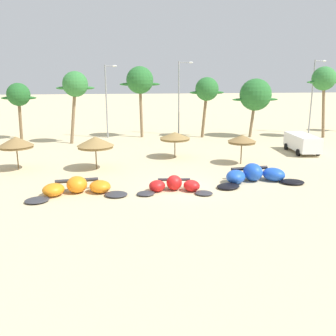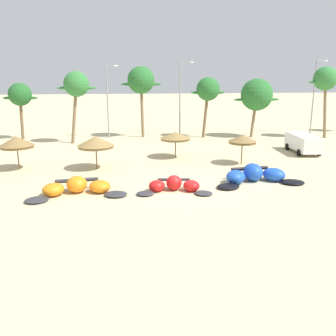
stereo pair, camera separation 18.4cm
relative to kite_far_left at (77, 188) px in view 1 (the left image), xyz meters
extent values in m
plane|color=beige|center=(7.32, 0.36, -0.43)|extent=(260.00, 260.00, 0.00)
ellipsoid|color=#333338|center=(-2.37, -1.31, -0.32)|extent=(1.98, 1.92, 0.22)
ellipsoid|color=orange|center=(-1.52, -0.19, -0.02)|extent=(1.95, 2.00, 0.83)
ellipsoid|color=orange|center=(-0.04, 0.36, 0.13)|extent=(1.55, 1.67, 1.12)
ellipsoid|color=orange|center=(1.52, 0.15, -0.02)|extent=(2.05, 2.06, 0.83)
ellipsoid|color=#333338|center=(2.60, -0.75, -0.32)|extent=(1.81, 1.70, 0.22)
cylinder|color=#333338|center=(-0.10, 0.89, 0.26)|extent=(2.94, 0.59, 0.27)
cube|color=#333338|center=(-0.02, 0.21, 0.13)|extent=(1.12, 0.66, 0.04)
ellipsoid|color=#333338|center=(4.57, -0.81, -0.33)|extent=(1.44, 1.34, 0.21)
ellipsoid|color=red|center=(5.41, -0.11, -0.05)|extent=(1.61, 1.63, 0.77)
ellipsoid|color=red|center=(6.62, 0.07, 0.09)|extent=(1.20, 1.32, 1.04)
ellipsoid|color=red|center=(7.78, -0.36, -0.05)|extent=(1.53, 1.59, 0.77)
ellipsoid|color=#333338|center=(8.45, -1.23, -0.33)|extent=(1.57, 1.50, 0.21)
cylinder|color=#333338|center=(6.67, 0.49, 0.19)|extent=(2.30, 0.45, 0.21)
cube|color=#333338|center=(6.61, -0.05, 0.09)|extent=(0.87, 0.52, 0.04)
ellipsoid|color=black|center=(10.49, -0.02, -0.30)|extent=(2.17, 2.01, 0.27)
ellipsoid|color=blue|center=(11.37, 1.09, 0.06)|extent=(2.07, 2.20, 0.99)
ellipsoid|color=blue|center=(12.87, 1.63, 0.23)|extent=(1.56, 1.87, 1.33)
ellipsoid|color=blue|center=(14.43, 1.39, 0.06)|extent=(2.19, 2.23, 0.99)
ellipsoid|color=black|center=(15.51, 0.47, -0.30)|extent=(2.03, 1.79, 0.27)
cylinder|color=black|center=(12.81, 2.24, 0.37)|extent=(2.96, 0.55, 0.27)
cube|color=black|center=(12.88, 1.46, 0.23)|extent=(1.13, 0.73, 0.04)
cylinder|color=brown|center=(-5.63, 7.27, 0.61)|extent=(0.10, 0.10, 2.07)
cone|color=olive|center=(-5.63, 7.27, 2.03)|extent=(2.84, 2.84, 0.78)
cylinder|color=brown|center=(-5.63, 7.27, 1.54)|extent=(2.70, 2.70, 0.20)
cylinder|color=brown|center=(0.90, 6.69, 0.58)|extent=(0.10, 0.10, 2.03)
cone|color=olive|center=(0.90, 6.69, 1.99)|extent=(3.10, 3.10, 0.78)
cylinder|color=olive|center=(0.90, 6.69, 1.50)|extent=(2.94, 2.94, 0.20)
cylinder|color=brown|center=(8.17, 10.27, 0.53)|extent=(0.10, 0.10, 1.92)
cone|color=olive|center=(8.17, 10.27, 1.77)|extent=(2.94, 2.94, 0.58)
cylinder|color=olive|center=(8.17, 10.27, 1.39)|extent=(2.79, 2.79, 0.20)
cylinder|color=brown|center=(13.69, 6.94, 0.61)|extent=(0.10, 0.10, 2.08)
cone|color=olive|center=(13.69, 6.94, 1.93)|extent=(2.51, 2.51, 0.56)
cylinder|color=brown|center=(13.69, 6.94, 1.55)|extent=(2.38, 2.38, 0.20)
cube|color=white|center=(21.47, 10.95, 0.66)|extent=(2.33, 5.19, 1.50)
cube|color=black|center=(21.56, 12.34, 0.92)|extent=(2.05, 1.39, 0.56)
cylinder|color=black|center=(20.56, 12.58, -0.09)|extent=(0.28, 0.69, 0.68)
cylinder|color=black|center=(22.58, 12.45, -0.09)|extent=(0.28, 0.69, 0.68)
cylinder|color=black|center=(20.37, 9.44, -0.09)|extent=(0.28, 0.69, 0.68)
cylinder|color=black|center=(22.38, 9.31, -0.09)|extent=(0.28, 0.69, 0.68)
cylinder|color=brown|center=(-9.16, 23.07, 2.30)|extent=(0.50, 0.36, 5.47)
sphere|color=#236028|center=(-9.09, 23.07, 5.03)|extent=(2.77, 2.77, 2.77)
ellipsoid|color=#236028|center=(-10.20, 23.07, 4.62)|extent=(1.94, 0.50, 0.36)
ellipsoid|color=#236028|center=(-7.98, 23.07, 4.62)|extent=(1.94, 0.50, 0.36)
cylinder|color=#7F6647|center=(-2.29, 19.33, 2.95)|extent=(1.16, 0.36, 6.76)
sphere|color=#337A38|center=(-1.89, 19.33, 6.33)|extent=(2.86, 2.86, 2.86)
ellipsoid|color=#337A38|center=(-3.03, 19.33, 5.90)|extent=(2.01, 0.50, 0.36)
ellipsoid|color=#337A38|center=(-0.74, 19.33, 5.90)|extent=(2.01, 0.50, 0.36)
cylinder|color=#7F6647|center=(5.66, 22.70, 3.14)|extent=(0.50, 0.36, 7.14)
sphere|color=#286B2D|center=(5.59, 22.70, 6.71)|extent=(3.36, 3.36, 3.36)
ellipsoid|color=#286B2D|center=(4.25, 22.70, 6.20)|extent=(2.35, 0.50, 0.36)
ellipsoid|color=#286B2D|center=(6.93, 22.70, 6.20)|extent=(2.35, 0.50, 0.36)
cylinder|color=brown|center=(13.62, 21.65, 2.59)|extent=(0.84, 0.36, 6.06)
sphere|color=#286B2D|center=(13.86, 21.65, 5.62)|extent=(2.91, 2.91, 2.91)
ellipsoid|color=#286B2D|center=(12.69, 21.65, 5.18)|extent=(2.03, 0.50, 0.36)
ellipsoid|color=#286B2D|center=(15.02, 21.65, 5.18)|extent=(2.03, 0.50, 0.36)
cylinder|color=#7F6647|center=(19.75, 21.04, 2.24)|extent=(0.81, 0.36, 5.36)
sphere|color=#286B2D|center=(19.97, 21.04, 4.92)|extent=(3.99, 3.99, 3.99)
ellipsoid|color=#286B2D|center=(18.38, 21.04, 4.32)|extent=(2.79, 0.50, 0.36)
ellipsoid|color=#286B2D|center=(21.57, 21.04, 4.32)|extent=(2.79, 0.50, 0.36)
cylinder|color=#7F6647|center=(28.32, 19.44, 3.23)|extent=(1.04, 0.36, 7.33)
sphere|color=#337A38|center=(27.98, 19.44, 6.90)|extent=(2.90, 2.90, 2.90)
ellipsoid|color=#337A38|center=(26.82, 19.44, 6.46)|extent=(2.03, 0.50, 0.36)
ellipsoid|color=#337A38|center=(29.14, 19.44, 6.46)|extent=(2.03, 0.50, 0.36)
cylinder|color=gray|center=(1.40, 22.75, 4.05)|extent=(0.18, 0.18, 8.97)
cylinder|color=gray|center=(1.98, 22.75, 8.39)|extent=(1.16, 0.10, 0.10)
ellipsoid|color=silver|center=(2.56, 22.75, 8.39)|extent=(0.56, 0.24, 0.20)
cylinder|color=gray|center=(10.72, 24.17, 4.29)|extent=(0.18, 0.18, 9.45)
cylinder|color=gray|center=(11.49, 24.17, 8.87)|extent=(1.54, 0.10, 0.10)
ellipsoid|color=silver|center=(12.26, 24.17, 8.87)|extent=(0.56, 0.24, 0.20)
cylinder|color=gray|center=(28.63, 23.14, 4.41)|extent=(0.18, 0.18, 9.69)
cylinder|color=gray|center=(29.26, 23.14, 9.11)|extent=(1.27, 0.10, 0.10)
ellipsoid|color=silver|center=(29.89, 23.14, 9.11)|extent=(0.56, 0.24, 0.20)
camera|label=1|loc=(3.03, -24.40, 7.43)|focal=39.60mm
camera|label=2|loc=(3.21, -24.42, 7.43)|focal=39.60mm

